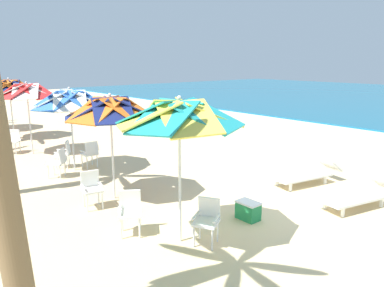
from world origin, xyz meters
TOP-DOWN VIEW (x-y plane):
  - ground_plane at (0.00, 0.00)m, footprint 80.00×80.00m
  - beach_umbrella_0 at (-0.43, -2.77)m, footprint 2.33×2.33m
  - plastic_chair_0 at (-0.05, -2.43)m, footprint 0.60×0.62m
  - plastic_chair_1 at (-1.34, -3.30)m, footprint 0.63×0.62m
  - beach_umbrella_1 at (-3.26, -2.59)m, footprint 2.25×2.25m
  - plastic_chair_2 at (-3.08, -3.27)m, footprint 0.55×0.52m
  - beach_umbrella_2 at (-6.24, -2.34)m, footprint 2.37×2.37m
  - plastic_chair_3 at (-6.74, -2.45)m, footprint 0.61×0.62m
  - plastic_chair_4 at (-5.84, -2.98)m, footprint 0.63×0.63m
  - plastic_chair_5 at (-6.17, -1.83)m, footprint 0.48×0.45m
  - beach_umbrella_3 at (-9.28, -2.63)m, footprint 2.20×2.20m
  - plastic_chair_6 at (-9.86, -3.11)m, footprint 0.63×0.63m
  - beach_umbrella_4 at (-12.68, -2.32)m, footprint 2.30×2.30m
  - plastic_chair_7 at (-13.24, -2.73)m, footprint 0.63×0.63m
  - sun_lounger_0 at (0.99, 1.51)m, footprint 1.12×2.23m
  - sun_lounger_1 at (-0.75, 2.04)m, footprint 1.08×2.23m
  - cooler_box at (-0.25, -1.03)m, footprint 0.50×0.34m

SIDE VIEW (x-z plane):
  - ground_plane at x=0.00m, z-range 0.00..0.00m
  - cooler_box at x=-0.25m, z-range 0.00..0.40m
  - sun_lounger_0 at x=0.99m, z-range -0.03..0.59m
  - sun_lounger_1 at x=-0.75m, z-range -0.03..0.59m
  - plastic_chair_0 at x=-0.05m, z-range 0.06..0.93m
  - plastic_chair_1 at x=-1.34m, z-range 0.06..0.93m
  - plastic_chair_2 at x=-3.08m, z-range 0.06..0.93m
  - plastic_chair_3 at x=-6.74m, z-range 0.06..0.93m
  - plastic_chair_4 at x=-5.84m, z-range 0.06..0.93m
  - plastic_chair_5 at x=-6.17m, z-range 0.06..0.93m
  - plastic_chair_6 at x=-9.86m, z-range 0.06..0.93m
  - plastic_chair_7 at x=-13.24m, z-range 0.06..0.93m
  - beach_umbrella_2 at x=-6.24m, z-range 0.91..3.51m
  - beach_umbrella_1 at x=-3.26m, z-range 0.93..3.55m
  - beach_umbrella_4 at x=-12.68m, z-range 0.94..3.60m
  - beach_umbrella_3 at x=-9.28m, z-range 0.96..3.60m
  - beach_umbrella_0 at x=-0.43m, z-range 1.04..3.81m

